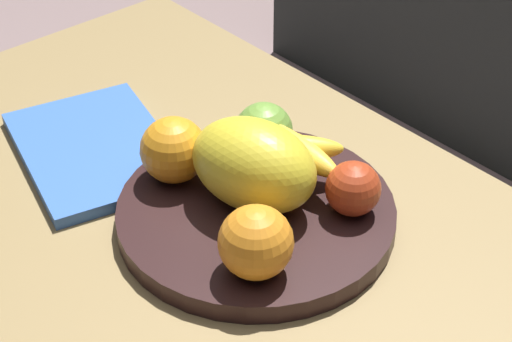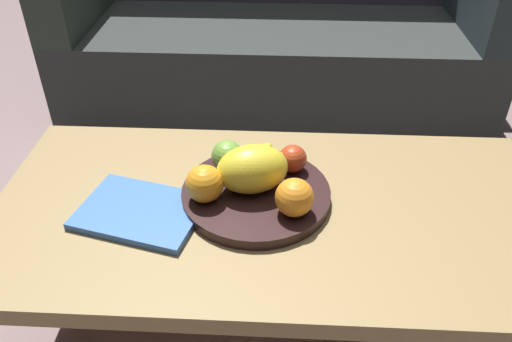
{
  "view_description": "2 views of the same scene",
  "coord_description": "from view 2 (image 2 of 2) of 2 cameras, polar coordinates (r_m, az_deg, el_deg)",
  "views": [
    {
      "loc": [
        0.53,
        -0.48,
        1.05
      ],
      "look_at": [
        -0.04,
        0.02,
        0.48
      ],
      "focal_mm": 59.54,
      "sensor_mm": 36.0,
      "label": 1
    },
    {
      "loc": [
        0.01,
        -0.85,
        1.12
      ],
      "look_at": [
        -0.04,
        0.02,
        0.48
      ],
      "focal_mm": 35.92,
      "sensor_mm": 36.0,
      "label": 2
    }
  ],
  "objects": [
    {
      "name": "ground_plane",
      "position": [
        1.4,
        1.53,
        -16.73
      ],
      "size": [
        8.0,
        8.0,
        0.0
      ],
      "primitive_type": "plane",
      "color": "slate"
    },
    {
      "name": "coffee_table",
      "position": [
        1.13,
        1.81,
        -5.54
      ],
      "size": [
        1.21,
        0.61,
        0.41
      ],
      "color": "olive",
      "rests_on": "ground_plane"
    },
    {
      "name": "couch",
      "position": [
        2.22,
        2.2,
        14.58
      ],
      "size": [
        1.7,
        0.7,
        0.9
      ],
      "color": "#2A2F2D",
      "rests_on": "ground_plane"
    },
    {
      "name": "fruit_bowl",
      "position": [
        1.12,
        0.0,
        -2.59
      ],
      "size": [
        0.32,
        0.32,
        0.03
      ],
      "primitive_type": "cylinder",
      "color": "black",
      "rests_on": "coffee_table"
    },
    {
      "name": "melon_large_front",
      "position": [
        1.08,
        -0.4,
        0.23
      ],
      "size": [
        0.18,
        0.14,
        0.11
      ],
      "primitive_type": "ellipsoid",
      "rotation": [
        0.0,
        0.0,
        0.27
      ],
      "color": "yellow",
      "rests_on": "fruit_bowl"
    },
    {
      "name": "orange_front",
      "position": [
        1.03,
        4.29,
        -2.95
      ],
      "size": [
        0.08,
        0.08,
        0.08
      ],
      "primitive_type": "sphere",
      "color": "orange",
      "rests_on": "fruit_bowl"
    },
    {
      "name": "orange_left",
      "position": [
        1.07,
        -5.76,
        -1.41
      ],
      "size": [
        0.08,
        0.08,
        0.08
      ],
      "primitive_type": "sphere",
      "color": "orange",
      "rests_on": "fruit_bowl"
    },
    {
      "name": "apple_front",
      "position": [
        1.15,
        4.11,
        1.37
      ],
      "size": [
        0.06,
        0.06,
        0.06
      ],
      "primitive_type": "sphere",
      "color": "#AD391B",
      "rests_on": "fruit_bowl"
    },
    {
      "name": "apple_right",
      "position": [
        1.15,
        -3.21,
        1.68
      ],
      "size": [
        0.07,
        0.07,
        0.07
      ],
      "primitive_type": "sphere",
      "color": "#6C9C3C",
      "rests_on": "fruit_bowl"
    },
    {
      "name": "banana_bunch",
      "position": [
        1.14,
        -0.67,
        0.94
      ],
      "size": [
        0.15,
        0.15,
        0.06
      ],
      "color": "yellow",
      "rests_on": "fruit_bowl"
    },
    {
      "name": "magazine",
      "position": [
        1.11,
        -12.75,
        -4.42
      ],
      "size": [
        0.29,
        0.24,
        0.02
      ],
      "primitive_type": "cube",
      "rotation": [
        0.0,
        0.0,
        -0.25
      ],
      "color": "#3664BC",
      "rests_on": "coffee_table"
    }
  ]
}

